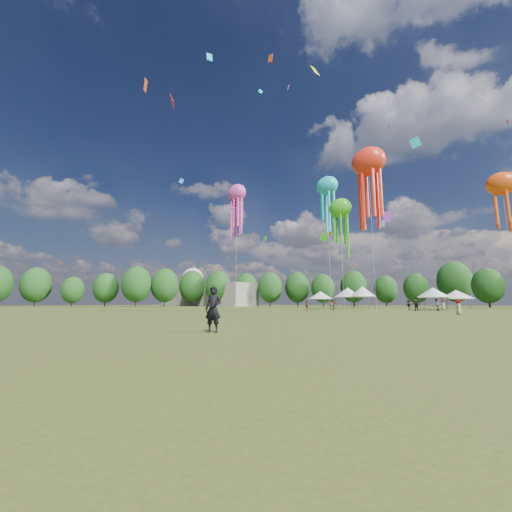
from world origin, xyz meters
The scene contains 10 objects.
ground centered at (0.00, 0.00, 0.00)m, with size 300.00×300.00×0.00m, color #384416.
observer_main centered at (8.04, -1.04, 0.95)m, with size 0.69×0.45×1.89m, color black.
spectator_near centered at (-5.02, 37.23, 0.83)m, with size 0.81×0.63×1.66m, color gray.
spectators_far centered at (3.96, 43.89, 0.88)m, with size 28.22×25.07×1.86m.
festival_tents centered at (-3.53, 56.16, 3.14)m, with size 33.34×12.51×4.46m.
show_kites centered at (4.73, 34.95, 19.49)m, with size 51.84×12.99×27.94m.
small_kites centered at (0.92, 39.81, 31.07)m, with size 79.86×60.76×45.74m.
treeline centered at (-3.87, 62.51, 6.54)m, with size 201.57×95.24×13.43m.
hangar centered at (-72.00, 72.00, 4.00)m, with size 40.00×12.00×8.00m, color gray.
radome centered at (-88.00, 78.00, 9.99)m, with size 9.00×9.00×16.00m.
Camera 1 is at (17.66, -10.19, 1.20)m, focal length 22.19 mm.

